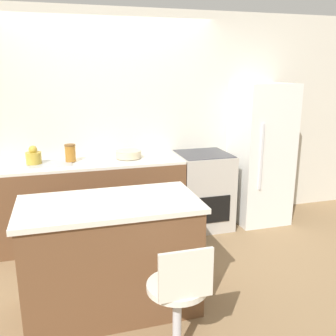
% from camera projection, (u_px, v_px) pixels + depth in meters
% --- Properties ---
extents(ground_plane, '(14.00, 14.00, 0.00)m').
position_uv_depth(ground_plane, '(123.00, 247.00, 4.16)').
color(ground_plane, '#8E704C').
extents(wall_back, '(8.00, 0.06, 2.60)m').
position_uv_depth(wall_back, '(110.00, 123.00, 4.47)').
color(wall_back, beige).
rests_on(wall_back, ground_plane).
extents(back_counter, '(2.14, 0.64, 0.93)m').
position_uv_depth(back_counter, '(89.00, 201.00, 4.27)').
color(back_counter, brown).
rests_on(back_counter, ground_plane).
extents(kitchen_island, '(1.40, 0.73, 0.93)m').
position_uv_depth(kitchen_island, '(112.00, 256.00, 3.01)').
color(kitchen_island, brown).
rests_on(kitchen_island, ground_plane).
extents(oven_range, '(0.63, 0.65, 0.93)m').
position_uv_depth(oven_range, '(203.00, 190.00, 4.65)').
color(oven_range, '#B7B2A8').
rests_on(oven_range, ground_plane).
extents(refrigerator, '(0.65, 0.67, 1.76)m').
position_uv_depth(refrigerator, '(260.00, 154.00, 4.75)').
color(refrigerator, silver).
rests_on(refrigerator, ground_plane).
extents(stool_chair, '(0.40, 0.40, 0.89)m').
position_uv_depth(stool_chair, '(179.00, 306.00, 2.43)').
color(stool_chair, '#B7B7BC').
rests_on(stool_chair, ground_plane).
extents(kettle, '(0.16, 0.16, 0.20)m').
position_uv_depth(kettle, '(34.00, 156.00, 4.01)').
color(kettle, '#B29333').
rests_on(kettle, back_counter).
extents(mixing_bowl, '(0.29, 0.29, 0.08)m').
position_uv_depth(mixing_bowl, '(129.00, 154.00, 4.30)').
color(mixing_bowl, '#C1B28E').
rests_on(mixing_bowl, back_counter).
extents(canister_jar, '(0.12, 0.12, 0.19)m').
position_uv_depth(canister_jar, '(70.00, 153.00, 4.11)').
color(canister_jar, '#9E6623').
rests_on(canister_jar, back_counter).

